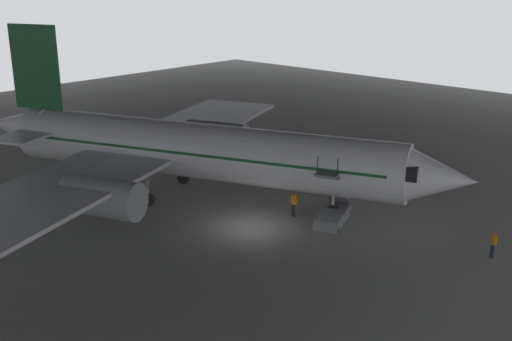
% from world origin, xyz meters
% --- Properties ---
extents(ground_plane, '(110.00, 110.00, 0.00)m').
position_xyz_m(ground_plane, '(0.00, 0.00, 0.00)').
color(ground_plane, gray).
extents(airplane_main, '(34.87, 35.04, 11.38)m').
position_xyz_m(airplane_main, '(1.30, 6.57, 3.43)').
color(airplane_main, white).
rests_on(airplane_main, ground_plane).
extents(boarding_stairs, '(4.41, 2.79, 4.64)m').
position_xyz_m(boarding_stairs, '(4.32, -3.05, 0.73)').
color(boarding_stairs, slate).
rests_on(boarding_stairs, ground_plane).
extents(crew_worker_near_nose, '(0.44, 0.40, 1.58)m').
position_xyz_m(crew_worker_near_nose, '(6.06, -12.46, 0.90)').
color(crew_worker_near_nose, '#232838').
rests_on(crew_worker_near_nose, ground_plane).
extents(crew_worker_by_stairs, '(0.34, 0.52, 1.71)m').
position_xyz_m(crew_worker_by_stairs, '(3.35, -0.68, 0.98)').
color(crew_worker_by_stairs, '#232838').
rests_on(crew_worker_by_stairs, ground_plane).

